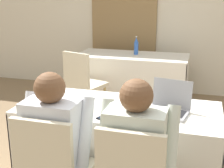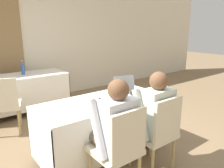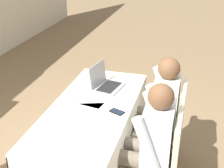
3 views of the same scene
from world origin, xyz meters
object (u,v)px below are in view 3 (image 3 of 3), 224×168
laptop (106,83)px  person_white_shirt (158,107)px  chair_near_right (167,123)px  person_checkered_shirt (148,140)px  chair_near_left (159,159)px  cell_phone (117,112)px

laptop → person_white_shirt: person_white_shirt is taller
chair_near_right → person_white_shirt: bearing=-90.0°
laptop → person_checkered_shirt: person_checkered_shirt is taller
laptop → chair_near_left: 0.98m
laptop → person_checkered_shirt: 0.88m
cell_phone → person_white_shirt: 0.45m
chair_near_left → laptop: bearing=-136.1°
chair_near_right → person_checkered_shirt: size_ratio=0.78×
cell_phone → chair_near_left: (-0.24, -0.42, -0.24)m
chair_near_right → person_white_shirt: 0.19m
cell_phone → chair_near_left: 0.54m
chair_near_right → person_white_shirt: (0.00, 0.10, 0.16)m
laptop → chair_near_left: laptop is taller
person_white_shirt → chair_near_left: bearing=10.6°
cell_phone → chair_near_right: chair_near_right is taller
cell_phone → person_white_shirt: person_white_shirt is taller
chair_near_right → chair_near_left: bearing=0.0°
cell_phone → person_white_shirt: (0.31, -0.32, -0.08)m
laptop → person_checkered_shirt: size_ratio=0.31×
cell_phone → person_white_shirt: bearing=-23.3°
chair_near_left → person_checkered_shirt: size_ratio=0.78×
person_white_shirt → person_checkered_shirt: bearing=0.0°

